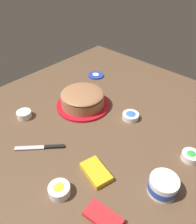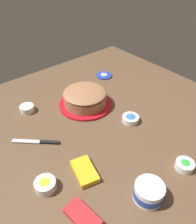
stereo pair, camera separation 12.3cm
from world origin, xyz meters
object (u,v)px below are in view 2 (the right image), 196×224
at_px(spreading_knife, 40,142).
at_px(sprinkle_bowl_pink, 27,109).
at_px(frosting_tub_lid, 104,75).
at_px(candy_box_upper, 83,217).
at_px(frosting_tub, 149,192).
at_px(sprinkle_bowl_blue, 131,118).
at_px(sprinkle_bowl_green, 185,165).
at_px(frosted_cake, 85,98).
at_px(sprinkle_bowl_yellow, 45,184).
at_px(candy_box_lower, 85,171).

relative_size(spreading_knife, sprinkle_bowl_pink, 2.30).
distance_m(frosting_tub_lid, candy_box_upper, 1.04).
distance_m(frosting_tub, sprinkle_bowl_pink, 0.81).
relative_size(frosting_tub, sprinkle_bowl_blue, 1.28).
bearing_deg(frosting_tub_lid, frosting_tub, 148.96).
relative_size(frosting_tub, sprinkle_bowl_green, 1.45).
relative_size(frosted_cake, sprinkle_bowl_yellow, 3.61).
height_order(spreading_knife, sprinkle_bowl_blue, sprinkle_bowl_blue).
relative_size(frosting_tub_lid, sprinkle_bowl_pink, 1.39).
distance_m(spreading_knife, sprinkle_bowl_yellow, 0.26).
xyz_separation_m(sprinkle_bowl_blue, candy_box_lower, (-0.11, 0.40, -0.01)).
relative_size(frosting_tub_lid, spreading_knife, 0.60).
distance_m(frosting_tub_lid, spreading_knife, 0.74).
distance_m(spreading_knife, sprinkle_bowl_green, 0.68).
bearing_deg(frosted_cake, sprinkle_bowl_green, -175.70).
distance_m(frosting_tub_lid, sprinkle_bowl_pink, 0.61).
xyz_separation_m(frosted_cake, sprinkle_bowl_yellow, (-0.35, 0.46, -0.03)).
distance_m(spreading_knife, sprinkle_bowl_pink, 0.28).
bearing_deg(candy_box_lower, candy_box_upper, 155.27).
height_order(frosting_tub, frosting_tub_lid, frosting_tub).
relative_size(sprinkle_bowl_blue, sprinkle_bowl_pink, 1.14).
xyz_separation_m(sprinkle_bowl_yellow, candy_box_lower, (-0.04, -0.16, -0.01)).
bearing_deg(candy_box_upper, sprinkle_bowl_pink, -16.41).
bearing_deg(frosting_tub_lid, sprinkle_bowl_blue, 155.06).
bearing_deg(frosting_tub, candy_box_upper, 68.53).
distance_m(candy_box_lower, candy_box_upper, 0.20).
relative_size(frosting_tub_lid, sprinkle_bowl_yellow, 1.28).
bearing_deg(sprinkle_bowl_green, frosting_tub_lid, -17.69).
height_order(sprinkle_bowl_green, sprinkle_bowl_yellow, sprinkle_bowl_yellow).
xyz_separation_m(frosting_tub_lid, candy_box_upper, (-0.73, 0.74, 0.01)).
bearing_deg(sprinkle_bowl_pink, candy_box_lower, 179.27).
bearing_deg(candy_box_lower, spreading_knife, 26.53).
distance_m(sprinkle_bowl_blue, candy_box_lower, 0.41).
bearing_deg(sprinkle_bowl_pink, frosted_cake, -119.41).
bearing_deg(candy_box_upper, frosted_cake, -44.12).
relative_size(sprinkle_bowl_green, candy_box_upper, 0.58).
bearing_deg(sprinkle_bowl_yellow, frosting_tub, -135.81).
distance_m(sprinkle_bowl_yellow, candy_box_upper, 0.20).
bearing_deg(sprinkle_bowl_blue, sprinkle_bowl_pink, 41.58).
height_order(sprinkle_bowl_green, candy_box_upper, sprinkle_bowl_green).
xyz_separation_m(sprinkle_bowl_green, sprinkle_bowl_blue, (0.37, -0.05, -0.00)).
xyz_separation_m(frosting_tub, frosting_tub_lid, (0.83, -0.50, -0.03)).
height_order(sprinkle_bowl_blue, candy_box_lower, sprinkle_bowl_blue).
bearing_deg(spreading_knife, sprinkle_bowl_blue, -110.39).
bearing_deg(sprinkle_bowl_blue, sprinkle_bowl_yellow, 97.01).
bearing_deg(frosting_tub, frosted_cake, -16.00).
bearing_deg(candy_box_upper, sprinkle_bowl_green, -108.42).
height_order(sprinkle_bowl_blue, sprinkle_bowl_yellow, sprinkle_bowl_yellow).
bearing_deg(spreading_knife, sprinkle_bowl_pink, -13.85).
relative_size(frosting_tub, sprinkle_bowl_yellow, 1.34).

